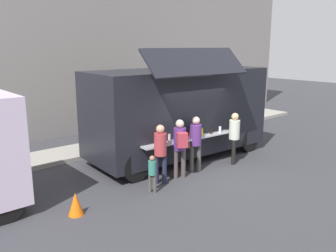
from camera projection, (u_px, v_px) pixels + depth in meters
name	position (u px, v px, depth m)	size (l,w,h in m)	color
ground_plane	(210.00, 172.00, 11.06)	(60.00, 60.00, 0.00)	#38383D
curb_strip	(39.00, 160.00, 12.05)	(28.00, 1.60, 0.15)	#9E998E
building_behind	(20.00, 42.00, 14.72)	(32.00, 2.40, 8.01)	gray
food_truck_main	(179.00, 110.00, 12.26)	(6.44, 3.44, 3.79)	black
traffic_cone_orange	(76.00, 204.00, 8.23)	(0.36, 0.36, 0.55)	orange
trash_bin	(201.00, 120.00, 16.46)	(0.60, 0.60, 0.93)	#2F5B37
customer_front_ordering	(195.00, 139.00, 10.91)	(0.55, 0.44, 1.76)	#4B4543
customer_mid_with_backpack	(180.00, 143.00, 10.35)	(0.48, 0.58, 1.77)	#4F4442
customer_rear_waiting	(160.00, 149.00, 9.96)	(0.35, 0.35, 1.72)	#202137
customer_extra_browsing	(234.00, 134.00, 11.70)	(0.35, 0.35, 1.72)	black
child_near_queue	(152.00, 171.00, 9.42)	(0.21, 0.21, 1.03)	#4E4940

